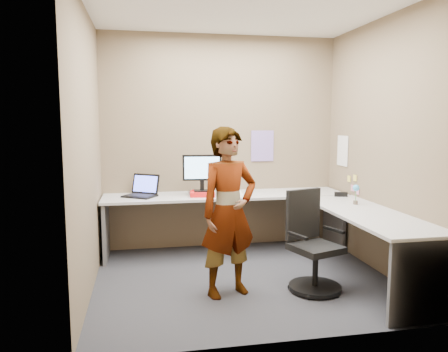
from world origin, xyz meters
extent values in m
plane|color=#29292E|center=(0.00, 0.00, 0.00)|extent=(3.00, 3.00, 0.00)
plane|color=brown|center=(0.00, 1.30, 1.35)|extent=(3.00, 0.00, 3.00)
plane|color=brown|center=(1.50, 0.00, 1.35)|extent=(0.00, 2.70, 2.70)
plane|color=brown|center=(-1.50, 0.00, 1.35)|extent=(0.00, 2.70, 2.70)
plane|color=white|center=(0.00, 0.00, 2.70)|extent=(3.00, 3.00, 0.00)
cube|color=#BEBEBE|center=(0.00, 0.98, 0.71)|extent=(2.96, 0.65, 0.03)
cube|color=#BEBEBE|center=(1.18, -0.32, 0.71)|extent=(0.65, 1.91, 0.03)
cube|color=#59595B|center=(-1.44, 0.98, 0.35)|extent=(0.04, 0.60, 0.70)
cube|color=#59595B|center=(1.44, 0.98, 0.35)|extent=(0.04, 0.60, 0.70)
cube|color=#59595B|center=(1.18, -1.24, 0.35)|extent=(0.60, 0.04, 0.70)
cube|color=red|center=(-0.30, 0.89, 0.76)|extent=(0.31, 0.24, 0.06)
cube|color=black|center=(-0.30, 0.89, 0.79)|extent=(0.20, 0.15, 0.01)
cube|color=black|center=(-0.30, 0.91, 0.86)|extent=(0.05, 0.04, 0.12)
cube|color=black|center=(-0.30, 0.91, 1.07)|extent=(0.46, 0.08, 0.31)
cube|color=#93CBFF|center=(-0.30, 0.89, 1.07)|extent=(0.41, 0.04, 0.26)
cube|color=black|center=(-1.04, 0.97, 0.74)|extent=(0.45, 0.42, 0.02)
cube|color=black|center=(-0.96, 1.08, 0.87)|extent=(0.34, 0.26, 0.24)
cube|color=#5061FE|center=(-0.96, 1.08, 0.87)|extent=(0.29, 0.22, 0.19)
cube|color=#B7B7BC|center=(-0.40, 0.99, 0.75)|extent=(0.12, 0.08, 0.04)
sphere|color=#B90C13|center=(-0.40, 0.98, 0.78)|extent=(0.04, 0.04, 0.04)
cone|color=white|center=(0.16, 0.89, 0.76)|extent=(0.10, 0.10, 0.06)
cube|color=black|center=(1.32, 0.55, 0.76)|extent=(0.16, 0.07, 0.05)
cylinder|color=brown|center=(1.25, 0.07, 0.75)|extent=(0.05, 0.05, 0.04)
cylinder|color=#338C3F|center=(1.25, 0.07, 0.84)|extent=(0.01, 0.01, 0.14)
sphere|color=#45B4F5|center=(1.25, 0.07, 0.91)|extent=(0.07, 0.07, 0.07)
cube|color=#846BB7|center=(0.55, 1.29, 1.30)|extent=(0.30, 0.01, 0.40)
cube|color=white|center=(1.49, 0.90, 1.25)|extent=(0.01, 0.28, 0.38)
cube|color=#F2E059|center=(1.49, 0.55, 0.95)|extent=(0.01, 0.07, 0.07)
cube|color=pink|center=(1.49, 0.60, 0.82)|extent=(0.01, 0.07, 0.07)
cube|color=pink|center=(1.49, 0.48, 0.80)|extent=(0.01, 0.07, 0.07)
cube|color=#F2E059|center=(1.49, 0.70, 0.92)|extent=(0.01, 0.07, 0.07)
cylinder|color=black|center=(0.61, -0.42, 0.04)|extent=(0.50, 0.50, 0.04)
cylinder|color=black|center=(0.61, -0.42, 0.23)|extent=(0.05, 0.05, 0.36)
cube|color=black|center=(0.61, -0.42, 0.42)|extent=(0.52, 0.52, 0.06)
cube|color=black|center=(0.54, -0.23, 0.72)|extent=(0.39, 0.17, 0.49)
cube|color=black|center=(0.39, -0.49, 0.57)|extent=(0.12, 0.27, 0.03)
cube|color=black|center=(0.82, -0.35, 0.57)|extent=(0.12, 0.27, 0.03)
imported|color=#999399|center=(-0.22, -0.34, 0.79)|extent=(0.67, 0.55, 1.58)
camera|label=1|loc=(-1.00, -4.22, 1.63)|focal=35.00mm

